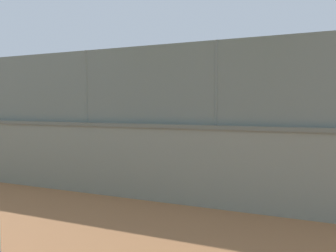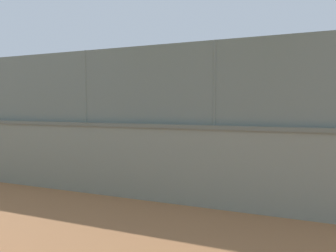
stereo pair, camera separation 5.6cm
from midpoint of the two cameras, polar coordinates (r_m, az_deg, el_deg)
ground_plane at (r=16.92m, az=4.79°, el=-3.09°), size 260.00×260.00×0.00m
perimeter_wall at (r=7.47m, az=-14.48°, el=-5.46°), size 30.70×0.88×1.62m
fence_panel_on_wall at (r=7.39m, az=-14.68°, el=7.05°), size 30.15×0.57×1.64m
player_near_wall_returning at (r=14.28m, az=16.34°, el=-0.77°), size 0.73×1.03×1.56m
player_foreground_swinging at (r=17.66m, az=-3.00°, el=0.13°), size 1.01×0.69×1.54m
sports_ball at (r=13.92m, az=13.24°, el=-4.46°), size 0.09×0.09×0.09m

